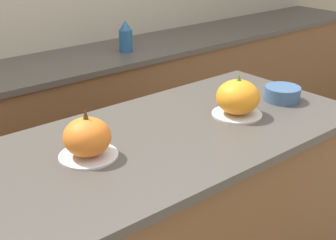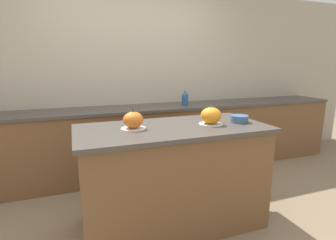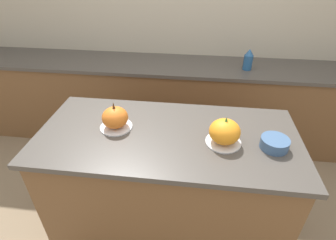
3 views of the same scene
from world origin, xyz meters
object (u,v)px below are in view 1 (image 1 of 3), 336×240
Objects in this scene: pumpkin_cake_left at (87,138)px; mixing_bowl at (282,94)px; pumpkin_cake_right at (238,98)px; bottle_tall at (126,37)px.

mixing_bowl is (0.98, -0.09, -0.04)m from pumpkin_cake_left.
bottle_tall is (0.29, 1.24, -0.00)m from pumpkin_cake_right.
pumpkin_cake_right is at bearing -6.30° from pumpkin_cake_left.
pumpkin_cake_left reaches higher than mixing_bowl.
pumpkin_cake_right is (0.69, -0.08, 0.01)m from pumpkin_cake_left.
pumpkin_cake_left is 0.98× the size of pumpkin_cake_right.
pumpkin_cake_left is at bearing 173.70° from pumpkin_cake_right.
pumpkin_cake_right is 1.05× the size of bottle_tall.
bottle_tall is (0.98, 1.16, 0.00)m from pumpkin_cake_left.
mixing_bowl is (-0.00, -1.25, -0.04)m from bottle_tall.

